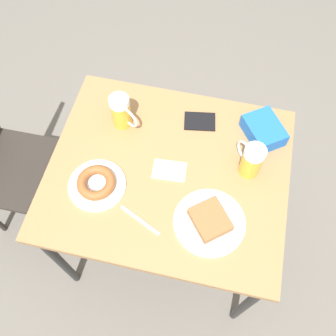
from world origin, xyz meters
The scene contains 10 objects.
ground_plane centered at (0.00, 0.00, 0.00)m, with size 8.00×8.00×0.00m, color #666059.
table centered at (0.00, 0.00, 0.68)m, with size 0.77×0.91×0.75m.
plate_with_cake centered at (-0.17, -0.19, 0.77)m, with size 0.26×0.26×0.05m.
plate_with_donut centered at (-0.12, 0.24, 0.77)m, with size 0.21×0.21×0.05m.
beer_mug_left centered at (0.07, -0.29, 0.83)m, with size 0.11×0.10×0.15m.
beer_mug_center centered at (0.17, 0.23, 0.83)m, with size 0.09×0.12×0.15m.
napkin_folded centered at (0.00, -0.01, 0.76)m, with size 0.09×0.13×0.00m.
fork centered at (-0.22, 0.05, 0.76)m, with size 0.08×0.16×0.00m.
passport_near_edge centered at (0.25, -0.08, 0.76)m, with size 0.11×0.14×0.01m.
blue_pouch centered at (0.24, -0.33, 0.79)m, with size 0.20×0.19×0.07m.
Camera 1 is at (-0.65, -0.15, 2.01)m, focal length 40.00 mm.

